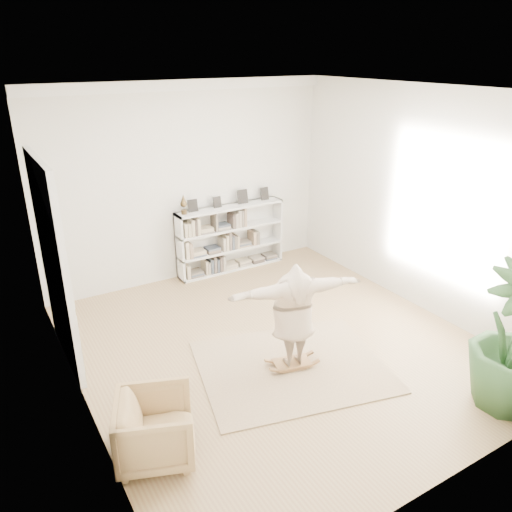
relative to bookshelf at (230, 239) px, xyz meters
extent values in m
plane|color=#926F4B|center=(-0.74, -2.82, -0.64)|extent=(6.00, 6.00, 0.00)
plane|color=silver|center=(-0.74, 0.18, 1.16)|extent=(5.50, 0.00, 5.50)
plane|color=silver|center=(-0.74, -5.82, 1.16)|extent=(5.50, 0.00, 5.50)
plane|color=silver|center=(-3.49, -2.82, 1.16)|extent=(0.00, 6.00, 6.00)
plane|color=silver|center=(2.01, -2.82, 1.16)|extent=(0.00, 6.00, 6.00)
plane|color=white|center=(-0.74, -2.82, 2.96)|extent=(6.00, 6.00, 0.00)
cube|color=white|center=(-0.74, 0.12, 2.87)|extent=(5.50, 0.12, 0.18)
cube|color=white|center=(-3.45, -1.52, 0.76)|extent=(0.08, 1.78, 2.92)
cube|color=silver|center=(-3.43, -1.92, 0.76)|extent=(0.06, 0.78, 2.80)
cube|color=silver|center=(-3.43, -1.12, 0.76)|extent=(0.06, 0.78, 2.80)
cube|color=silver|center=(-1.07, -0.01, 0.01)|extent=(0.04, 0.35, 1.30)
cube|color=silver|center=(1.09, -0.01, 0.01)|extent=(0.04, 0.35, 1.30)
cube|color=silver|center=(0.01, 0.14, 0.01)|extent=(2.20, 0.04, 1.30)
cube|color=silver|center=(0.01, -0.01, -0.62)|extent=(2.20, 0.35, 0.04)
cube|color=silver|center=(0.01, -0.01, -0.21)|extent=(2.20, 0.35, 0.04)
cube|color=silver|center=(0.01, -0.01, 0.22)|extent=(2.20, 0.35, 0.04)
cube|color=silver|center=(0.01, -0.01, 0.64)|extent=(2.20, 0.35, 0.04)
cube|color=black|center=(-0.74, 0.04, 0.78)|extent=(0.18, 0.07, 0.24)
cube|color=black|center=(-0.24, 0.04, 0.78)|extent=(0.18, 0.07, 0.24)
cube|color=black|center=(0.31, 0.04, 0.78)|extent=(0.18, 0.07, 0.24)
cube|color=black|center=(0.81, 0.04, 0.78)|extent=(0.18, 0.07, 0.24)
imported|color=tan|center=(-3.04, -3.99, -0.27)|extent=(1.04, 1.03, 0.74)
cube|color=tan|center=(-0.87, -3.40, -0.63)|extent=(2.90, 2.53, 0.02)
cube|color=olive|center=(-0.87, -3.40, -0.56)|extent=(0.55, 0.41, 0.03)
cube|color=olive|center=(-0.87, -3.40, -0.60)|extent=(0.34, 0.13, 0.04)
cube|color=olive|center=(-0.87, -3.40, -0.60)|extent=(0.34, 0.13, 0.04)
cube|color=olive|center=(-0.87, -3.40, -0.56)|extent=(0.20, 0.09, 0.10)
cube|color=olive|center=(-0.87, -3.40, -0.56)|extent=(0.20, 0.09, 0.10)
imported|color=#C7AF95|center=(-0.87, -3.40, 0.23)|extent=(1.88, 0.90, 1.47)
camera|label=1|loc=(-4.27, -8.10, 3.43)|focal=35.00mm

